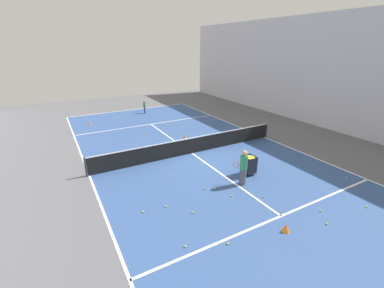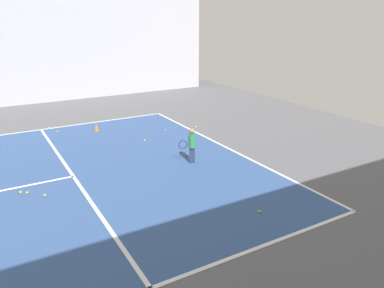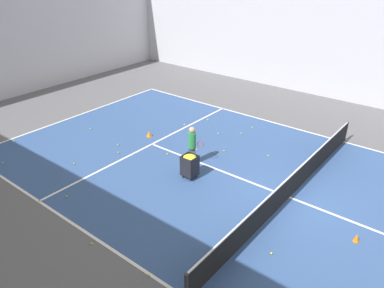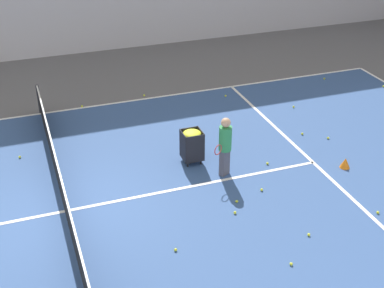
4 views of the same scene
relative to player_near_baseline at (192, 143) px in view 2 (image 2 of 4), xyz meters
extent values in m
cube|color=white|center=(0.80, -1.85, -0.67)|extent=(11.37, 0.10, 0.00)
cube|color=white|center=(0.80, 3.68, -0.67)|extent=(11.37, 0.10, 0.00)
cube|color=#2D3351|center=(0.00, -0.01, -0.41)|extent=(0.19, 0.22, 0.53)
cylinder|color=#2D8C4C|center=(0.00, -0.01, 0.09)|extent=(0.32, 0.32, 0.47)
sphere|color=#A87A5B|center=(0.00, -0.01, 0.41)|extent=(0.18, 0.18, 0.18)
torus|color=black|center=(0.09, 0.27, -0.03)|extent=(0.15, 0.26, 0.28)
cone|color=orange|center=(5.14, 1.67, -0.50)|extent=(0.18, 0.18, 0.34)
sphere|color=yellow|center=(0.36, 5.20, -0.63)|extent=(0.07, 0.07, 0.07)
sphere|color=yellow|center=(0.63, -0.13, -0.63)|extent=(0.07, 0.07, 0.07)
sphere|color=yellow|center=(0.24, 5.04, -0.63)|extent=(0.07, 0.07, 0.07)
sphere|color=yellow|center=(-0.17, 4.66, -0.63)|extent=(0.07, 0.07, 0.07)
sphere|color=yellow|center=(3.43, -2.20, -0.63)|extent=(0.07, 0.07, 0.07)
sphere|color=yellow|center=(6.46, 3.36, -0.63)|extent=(0.07, 0.07, 0.07)
sphere|color=yellow|center=(3.70, -0.86, -0.63)|extent=(0.07, 0.07, 0.07)
sphere|color=yellow|center=(-3.75, 0.24, -0.63)|extent=(0.07, 0.07, 0.07)
sphere|color=yellow|center=(2.84, 0.46, -0.63)|extent=(0.07, 0.07, 0.07)
sphere|color=yellow|center=(5.72, 3.15, -0.63)|extent=(0.07, 0.07, 0.07)
camera|label=1|loc=(7.51, 22.46, 5.23)|focal=24.00mm
camera|label=2|loc=(-9.98, 5.77, 3.92)|focal=35.00mm
camera|label=3|loc=(-9.98, 6.28, 7.02)|focal=35.00mm
camera|label=4|loc=(11.58, 9.81, 6.91)|focal=50.00mm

